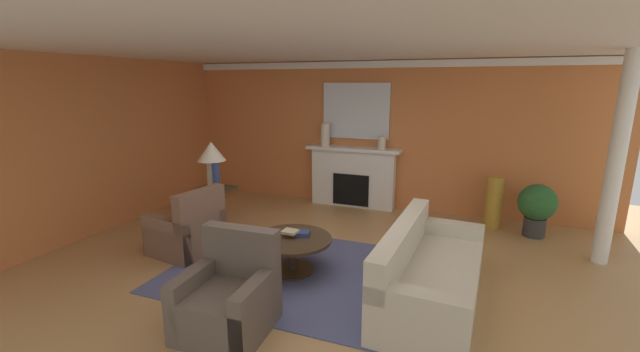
% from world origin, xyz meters
% --- Properties ---
extents(ground_plane, '(9.80, 9.80, 0.00)m').
position_xyz_m(ground_plane, '(0.00, 0.00, 0.00)').
color(ground_plane, tan).
extents(wall_fireplace, '(8.14, 0.12, 2.74)m').
position_xyz_m(wall_fireplace, '(0.00, 3.11, 1.37)').
color(wall_fireplace, '#CC723D').
rests_on(wall_fireplace, ground_plane).
extents(wall_window, '(0.12, 6.70, 2.74)m').
position_xyz_m(wall_window, '(-3.83, 0.30, 1.37)').
color(wall_window, '#CC723D').
rests_on(wall_window, ground_plane).
extents(ceiling_panel, '(8.14, 6.70, 0.06)m').
position_xyz_m(ceiling_panel, '(0.00, 0.30, 2.77)').
color(ceiling_panel, white).
extents(crown_moulding, '(8.14, 0.08, 0.12)m').
position_xyz_m(crown_moulding, '(0.00, 3.03, 2.66)').
color(crown_moulding, white).
extents(area_rug, '(3.00, 2.35, 0.01)m').
position_xyz_m(area_rug, '(-0.33, -0.02, 0.01)').
color(area_rug, '#4C517A').
rests_on(area_rug, ground_plane).
extents(fireplace, '(1.80, 0.35, 1.15)m').
position_xyz_m(fireplace, '(-0.40, 2.90, 0.55)').
color(fireplace, white).
rests_on(fireplace, ground_plane).
extents(mantel_mirror, '(1.28, 0.04, 1.04)m').
position_xyz_m(mantel_mirror, '(-0.40, 3.02, 1.82)').
color(mantel_mirror, silver).
extents(sofa, '(1.03, 2.15, 0.85)m').
position_xyz_m(sofa, '(1.36, -0.15, 0.30)').
color(sofa, beige).
rests_on(sofa, ground_plane).
extents(armchair_near_window, '(0.91, 0.91, 0.95)m').
position_xyz_m(armchair_near_window, '(-1.94, -0.03, 0.31)').
color(armchair_near_window, brown).
rests_on(armchair_near_window, ground_plane).
extents(armchair_facing_fireplace, '(0.83, 0.83, 0.95)m').
position_xyz_m(armchair_facing_fireplace, '(-0.38, -1.35, 0.31)').
color(armchair_facing_fireplace, brown).
rests_on(armchair_facing_fireplace, ground_plane).
extents(coffee_table, '(1.00, 1.00, 0.45)m').
position_xyz_m(coffee_table, '(-0.33, -0.02, 0.34)').
color(coffee_table, '#3D2D1E').
rests_on(coffee_table, ground_plane).
extents(side_table, '(0.56, 0.56, 0.70)m').
position_xyz_m(side_table, '(-2.10, 0.84, 0.40)').
color(side_table, '#3D2D1E').
rests_on(side_table, ground_plane).
extents(table_lamp, '(0.44, 0.44, 0.75)m').
position_xyz_m(table_lamp, '(-2.10, 0.84, 1.22)').
color(table_lamp, beige).
rests_on(table_lamp, side_table).
extents(vase_tall_corner, '(0.26, 0.26, 0.85)m').
position_xyz_m(vase_tall_corner, '(2.10, 2.60, 0.42)').
color(vase_tall_corner, '#B7892D').
rests_on(vase_tall_corner, ground_plane).
extents(vase_mantel_left, '(0.18, 0.18, 0.43)m').
position_xyz_m(vase_mantel_left, '(-0.95, 2.85, 1.37)').
color(vase_mantel_left, beige).
rests_on(vase_mantel_left, fireplace).
extents(vase_on_side_table, '(0.11, 0.11, 0.44)m').
position_xyz_m(vase_on_side_table, '(-1.95, 0.72, 0.92)').
color(vase_on_side_table, navy).
rests_on(vase_on_side_table, side_table).
extents(vase_mantel_right, '(0.14, 0.14, 0.23)m').
position_xyz_m(vase_mantel_right, '(0.15, 2.85, 1.27)').
color(vase_mantel_right, beige).
rests_on(vase_mantel_right, fireplace).
extents(book_red_cover, '(0.24, 0.21, 0.06)m').
position_xyz_m(book_red_cover, '(-0.24, 0.09, 0.48)').
color(book_red_cover, navy).
rests_on(book_red_cover, coffee_table).
extents(book_art_folio, '(0.20, 0.18, 0.03)m').
position_xyz_m(book_art_folio, '(-0.36, -0.01, 0.52)').
color(book_art_folio, tan).
rests_on(book_art_folio, coffee_table).
extents(potted_plant, '(0.56, 0.56, 0.83)m').
position_xyz_m(potted_plant, '(2.70, 2.40, 0.49)').
color(potted_plant, '#333333').
rests_on(potted_plant, ground_plane).
extents(column_white, '(0.20, 0.20, 2.74)m').
position_xyz_m(column_white, '(3.40, 1.70, 1.37)').
color(column_white, white).
rests_on(column_white, ground_plane).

